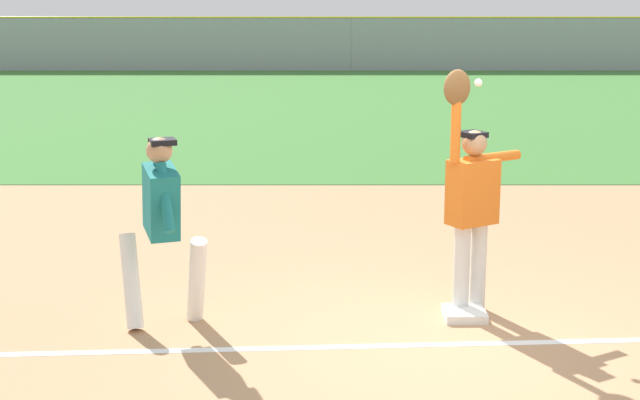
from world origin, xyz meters
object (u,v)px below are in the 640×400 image
first_base (464,314)px  baseball (478,83)px  fielder (471,195)px  parked_car_tan (33,41)px  parked_car_silver (186,42)px  runner (162,219)px  parked_car_blue (503,41)px  parked_car_green (342,42)px

first_base → baseball: size_ratio=5.14×
fielder → parked_car_tan: size_ratio=0.51×
first_base → parked_car_silver: parked_car_silver is taller
baseball → parked_car_tan: (-12.38, 28.36, -1.45)m
runner → parked_car_blue: 30.03m
fielder → parked_car_tan: bearing=-7.7°
fielder → parked_car_green: bearing=-29.8°
parked_car_silver → parked_car_tan: bearing=174.1°
baseball → parked_car_tan: 30.98m
first_base → runner: bearing=-175.9°
baseball → runner: bearing=-166.7°
parked_car_green → first_base: bearing=-87.9°
first_base → parked_car_blue: size_ratio=0.08×
fielder → parked_car_blue: 29.01m
first_base → runner: size_ratio=0.22×
parked_car_silver → parked_car_green: size_ratio=1.00×
parked_car_green → runner: bearing=-93.4°
first_base → parked_car_silver: (-6.37, 28.34, 0.63)m
fielder → parked_car_silver: (-6.41, 28.16, -0.45)m
first_base → fielder: bearing=74.9°
baseball → parked_car_silver: bearing=103.1°
fielder → first_base: bearing=134.0°
fielder → baseball: bearing=-46.0°
runner → parked_car_tan: (-9.53, 29.03, -0.32)m
first_base → fielder: fielder is taller
fielder → baseball: fielder is taller
parked_car_tan → runner: bearing=-74.1°
parked_car_green → baseball: bearing=-87.6°
parked_car_blue → baseball: bearing=-106.8°
fielder → parked_car_green: fielder is taller
first_base → parked_car_blue: parked_car_blue is taller
baseball → parked_car_blue: 28.74m
parked_car_silver → fielder: bearing=-78.3°
parked_car_blue → parked_car_silver: bearing=175.7°
parked_car_green → fielder: bearing=-87.8°
baseball → parked_car_blue: size_ratio=0.02×
parked_car_tan → parked_car_green: same height
fielder → runner: (-2.78, -0.38, -0.12)m
first_base → parked_car_tan: 31.34m
baseball → parked_car_green: bearing=91.3°
parked_car_green → parked_car_tan: bearing=179.4°
first_base → runner: (-2.73, -0.20, 0.96)m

